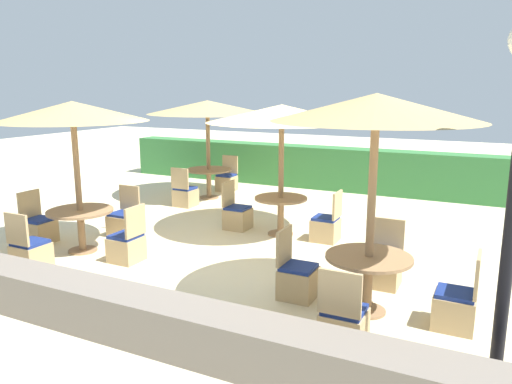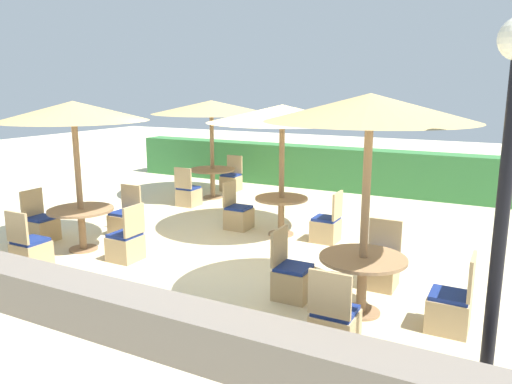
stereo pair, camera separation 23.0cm
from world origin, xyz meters
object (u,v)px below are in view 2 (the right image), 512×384
patio_chair_front_right_west (292,279)px  patio_chair_back_left_north (231,181)px  lamp_post (511,136)px  round_table_front_right (363,269)px  patio_chair_back_left_south (188,195)px  round_table_center (281,206)px  patio_chair_center_east (327,227)px  round_table_back_left (213,175)px  round_table_front_left (81,217)px  parasol_front_left (73,112)px  patio_chair_center_west (238,216)px  patio_chair_front_right_south (334,325)px  patio_chair_front_left_north (125,221)px  patio_chair_front_left_south (30,251)px  parasol_front_right (370,109)px  patio_chair_front_right_east (450,309)px  parasol_back_left (211,107)px  patio_chair_front_left_east (126,245)px  parasol_center (282,114)px  patio_chair_front_left_west (41,227)px  patio_chair_front_right_north (380,269)px

patio_chair_front_right_west → patio_chair_back_left_north: size_ratio=1.00×
lamp_post → patio_chair_front_right_west: (-2.41, 1.01, -2.09)m
round_table_front_right → patio_chair_back_left_south: bearing=144.8°
round_table_center → patio_chair_center_east: size_ratio=1.06×
patio_chair_front_right_west → round_table_back_left: patio_chair_front_right_west is taller
patio_chair_front_right_west → round_table_front_left: (-3.98, 0.15, 0.31)m
patio_chair_center_east → parasol_front_left: parasol_front_left is taller
patio_chair_center_west → round_table_back_left: (-1.94, 2.11, 0.33)m
lamp_post → parasol_front_left: lamp_post is taller
patio_chair_front_right_south → lamp_post: bearing=-0.8°
patio_chair_front_left_north → patio_chair_front_left_south: 2.02m
patio_chair_back_left_north → patio_chair_front_left_south: 6.47m
parasol_front_right → patio_chair_front_right_east: (1.03, 0.04, -2.25)m
patio_chair_front_left_south → patio_chair_front_left_north: bearing=87.6°
patio_chair_center_east → patio_chair_front_left_south: same height
round_table_center → parasol_front_right: size_ratio=0.37×
parasol_back_left → patio_chair_back_left_south: size_ratio=3.14×
round_table_back_left → round_table_front_left: 4.50m
lamp_post → patio_chair_front_left_east: (-5.37, 1.10, -2.09)m
round_table_back_left → patio_chair_front_left_north: patio_chair_front_left_north is taller
parasol_back_left → patio_chair_front_left_north: size_ratio=3.14×
patio_chair_front_right_south → patio_chair_front_left_north: same height
patio_chair_front_right_south → round_table_back_left: size_ratio=0.82×
patio_chair_center_east → patio_chair_back_left_south: same height
lamp_post → patio_chair_front_right_south: lamp_post is taller
round_table_back_left → patio_chair_front_left_east: patio_chair_front_left_east is taller
parasol_center → patio_chair_front_left_west: parasol_center is taller
patio_chair_front_right_east → patio_chair_front_right_south: 1.45m
parasol_center → round_table_center: bearing=0.0°
patio_chair_center_west → patio_chair_front_right_east: 4.93m
round_table_front_left → patio_chair_front_left_north: size_ratio=1.17×
parasol_back_left → patio_chair_front_left_east: size_ratio=3.14×
lamp_post → patio_chair_front_left_north: lamp_post is taller
patio_chair_front_left_west → patio_chair_back_left_south: bearing=167.3°
round_table_front_right → round_table_front_left: round_table_front_right is taller
lamp_post → patio_chair_front_right_south: bearing=179.2°
lamp_post → parasol_back_left: (-6.63, 5.65, -0.10)m
parasol_front_right → parasol_back_left: 6.96m
lamp_post → round_table_front_left: (-6.39, 1.16, -1.78)m
parasol_front_right → parasol_front_left: bearing=178.0°
patio_chair_center_west → round_table_front_right: (3.22, -2.55, 0.31)m
round_table_front_right → patio_chair_front_right_west: size_ratio=1.14×
parasol_center → round_table_back_left: parasol_center is taller
patio_chair_front_left_east → lamp_post: bearing=-101.6°
patio_chair_center_east → patio_chair_center_west: 1.83m
round_table_center → patio_chair_front_right_south: bearing=-57.3°
patio_chair_front_right_north → patio_chair_front_left_south: bearing=19.6°
patio_chair_center_east → patio_chair_front_right_north: size_ratio=1.00×
round_table_front_left → patio_chair_center_west: bearing=54.4°
patio_chair_center_east → patio_chair_back_left_north: bearing=51.1°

